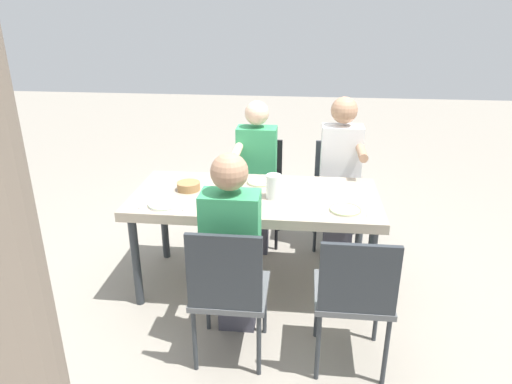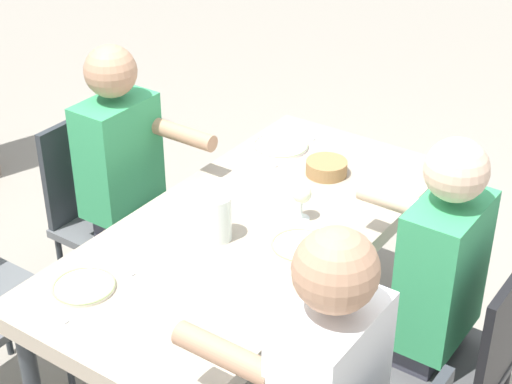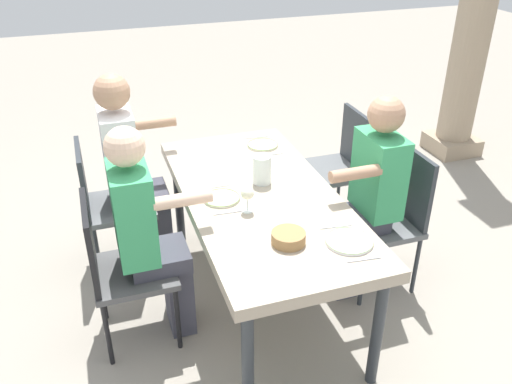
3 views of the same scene
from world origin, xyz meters
The scene contains 22 objects.
ground_plane centered at (0.00, 0.00, 0.00)m, with size 16.00×16.00×0.00m, color gray.
dining_table centered at (0.00, 0.00, 0.70)m, with size 1.79×0.85×0.76m.
chair_west_north centered at (-0.65, 0.84, 0.53)m, with size 0.44×0.44×0.91m.
chair_west_south centered at (-0.65, -0.84, 0.53)m, with size 0.44×0.44×0.91m.
chair_mid_north centered at (0.07, 0.85, 0.52)m, with size 0.44×0.44×0.92m.
chair_mid_south centered at (0.07, -0.84, 0.52)m, with size 0.44×0.44×0.90m.
diner_woman_green centered at (0.07, -0.66, 0.70)m, with size 0.35×0.49×1.30m.
diner_man_white centered at (-0.66, -0.65, 0.73)m, with size 0.35×0.50×1.35m.
diner_guest_third centered at (0.07, 0.66, 0.70)m, with size 0.35×0.50×1.29m.
stone_column_near centered at (-1.50, 2.52, 1.40)m, with size 0.43×0.43×2.86m.
plate_0 centered at (-0.63, 0.23, 0.77)m, with size 0.21×0.21×0.02m.
fork_0 centered at (-0.78, 0.23, 0.77)m, with size 0.02×0.17×0.01m, color silver.
spoon_0 centered at (-0.48, 0.23, 0.77)m, with size 0.02×0.17×0.01m, color silver.
plate_1 centered at (-0.02, -0.23, 0.77)m, with size 0.21×0.21×0.02m.
wine_glass_1 centered at (0.15, -0.13, 0.87)m, with size 0.07×0.07×0.15m.
fork_1 centered at (-0.17, -0.23, 0.77)m, with size 0.02×0.17×0.01m, color silver.
spoon_1 centered at (0.13, -0.23, 0.77)m, with size 0.02×0.17×0.01m, color silver.
plate_2 centered at (0.59, 0.26, 0.77)m, with size 0.24×0.24×0.02m.
fork_2 centered at (0.44, 0.26, 0.77)m, with size 0.02×0.17×0.01m, color silver.
spoon_2 centered at (0.74, 0.26, 0.77)m, with size 0.02×0.17×0.01m, color silver.
water_pitcher centered at (-0.14, 0.05, 0.84)m, with size 0.11×0.11×0.17m.
bread_basket centered at (0.50, -0.03, 0.79)m, with size 0.17×0.17×0.06m, color #9E7547.
Camera 3 is at (2.54, -0.88, 2.29)m, focal length 37.92 mm.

